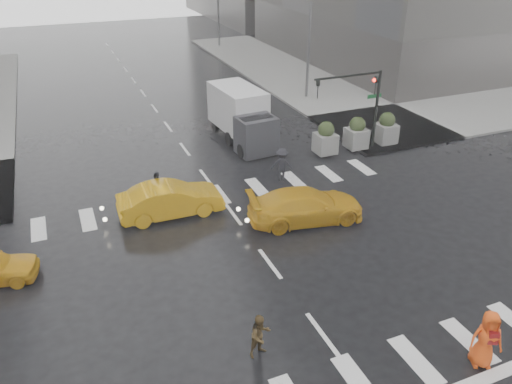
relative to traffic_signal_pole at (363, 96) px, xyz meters
name	(u,v)px	position (x,y,z in m)	size (l,w,h in m)	color
ground	(270,264)	(-9.01, -8.01, -3.22)	(120.00, 120.00, 0.00)	black
sidewalk_ne	(404,87)	(10.49, 9.49, -3.14)	(35.00, 35.00, 0.15)	gray
road_markings	(270,263)	(-9.01, -8.01, -3.21)	(18.00, 48.00, 0.01)	silver
traffic_signal_pole	(363,96)	(0.00, 0.00, 0.00)	(4.45, 0.42, 4.50)	black
street_lamp_near	(308,30)	(1.86, 9.99, 1.73)	(2.15, 0.22, 9.00)	#59595B
planter_west	(326,138)	(-2.01, 0.19, -2.23)	(1.10, 1.10, 1.80)	gray
planter_mid	(357,133)	(-0.01, 0.19, -2.23)	(1.10, 1.10, 1.80)	gray
planter_east	(386,129)	(1.99, 0.19, -2.23)	(1.10, 1.10, 1.80)	gray
pedestrian_brown	(260,335)	(-11.10, -12.01, -2.51)	(0.69, 0.54, 1.42)	#463419
pedestrian_orange	(486,339)	(-5.36, -14.81, -2.28)	(1.08, 0.94, 1.87)	#F24D11
pedestrian_far_a	(158,189)	(-11.84, -2.03, -2.37)	(1.00, 0.61, 1.70)	black
pedestrian_far_b	(282,165)	(-5.58, -1.76, -2.36)	(1.10, 0.61, 1.70)	black
taxi_mid	(171,200)	(-11.52, -3.00, -2.47)	(1.58, 4.53, 1.49)	orange
taxi_rear	(306,206)	(-6.29, -5.69, -2.49)	(2.03, 4.40, 1.45)	orange
box_truck	(242,115)	(-5.50, 3.82, -1.58)	(2.17, 5.77, 3.07)	silver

